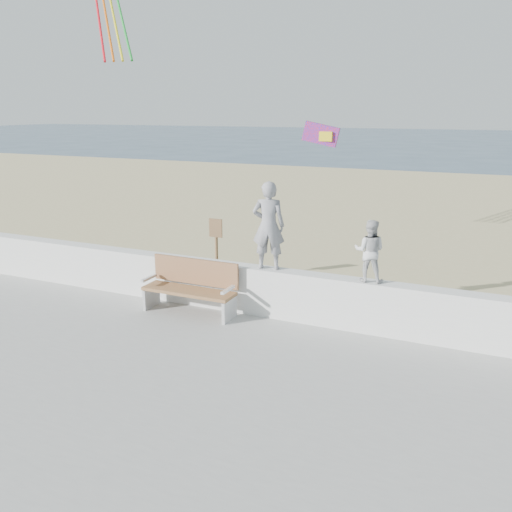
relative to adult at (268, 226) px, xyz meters
name	(u,v)px	position (x,y,z in m)	size (l,w,h in m)	color
ground	(198,364)	(-0.36, -2.00, -1.88)	(220.00, 220.00, 0.00)	#2C4259
sand	(347,240)	(-0.36, 7.00, -1.84)	(90.00, 40.00, 0.08)	tan
seawall	(251,289)	(-0.36, 0.00, -1.25)	(30.00, 0.35, 0.90)	silver
adult	(268,226)	(0.00, 0.00, 0.00)	(0.59, 0.38, 1.61)	gray
child	(370,251)	(1.84, 0.00, -0.27)	(0.52, 0.40, 1.06)	silver
bench	(191,286)	(-1.38, -0.45, -1.19)	(1.80, 0.57, 1.00)	olive
parafoil_kite	(322,134)	(-0.35, 4.15, 1.43)	(0.94, 0.39, 0.63)	red
sign	(216,245)	(-2.00, 1.70, -0.94)	(0.32, 0.07, 1.46)	brown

